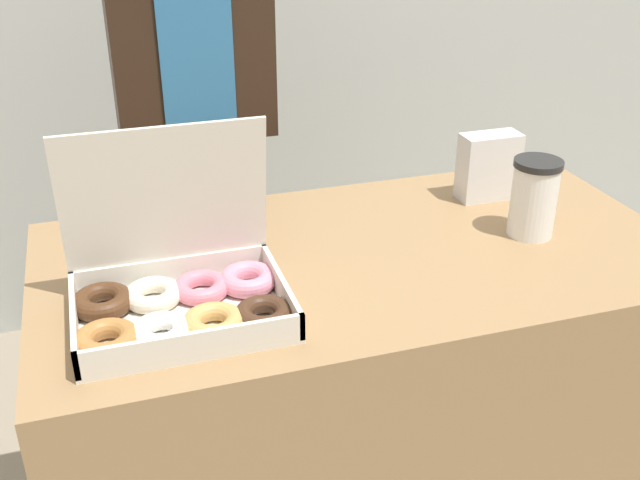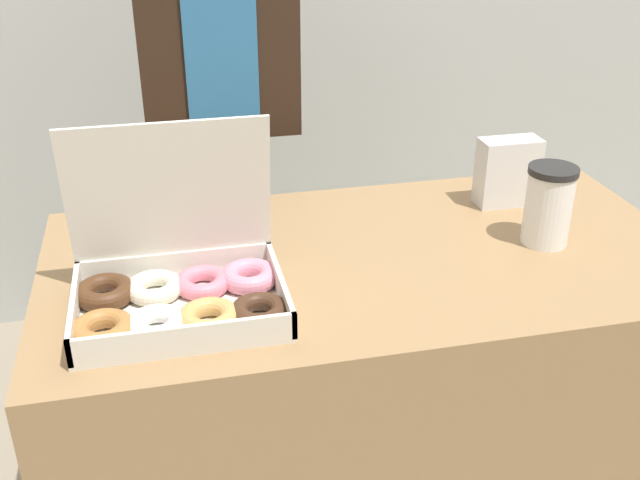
% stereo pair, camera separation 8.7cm
% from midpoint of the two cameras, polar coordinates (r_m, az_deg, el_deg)
% --- Properties ---
extents(table, '(1.15, 0.60, 0.77)m').
position_cam_midpoint_polar(table, '(1.55, 1.36, -13.59)').
color(table, '#99754C').
rests_on(table, ground_plane).
extents(donut_box, '(0.35, 0.24, 0.28)m').
position_cam_midpoint_polar(donut_box, '(1.16, -12.82, -4.04)').
color(donut_box, silver).
rests_on(donut_box, table).
extents(coffee_cup, '(0.09, 0.09, 0.15)m').
position_cam_midpoint_polar(coffee_cup, '(1.41, 14.30, 3.11)').
color(coffee_cup, white).
rests_on(coffee_cup, table).
extents(napkin_holder, '(0.12, 0.06, 0.14)m').
position_cam_midpoint_polar(napkin_holder, '(1.56, 11.16, 5.50)').
color(napkin_holder, silver).
rests_on(napkin_holder, table).
extents(person_customer, '(0.35, 0.22, 1.57)m').
position_cam_midpoint_polar(person_customer, '(1.80, -10.91, 10.22)').
color(person_customer, '#665B51').
rests_on(person_customer, ground_plane).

